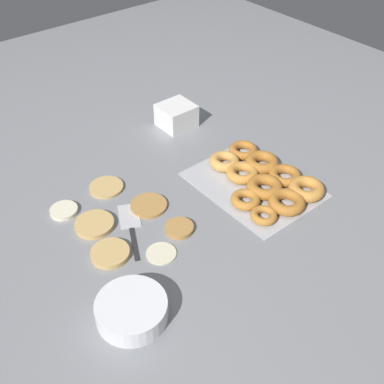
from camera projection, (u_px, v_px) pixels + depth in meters
The scene contains 12 objects.
ground_plane at pixel (160, 203), 1.48m from camera, with size 3.00×3.00×0.00m, color gray.
pancake_0 at pixel (161, 253), 1.31m from camera, with size 0.08×0.08×0.01m, color beige.
pancake_1 at pixel (94, 224), 1.39m from camera, with size 0.11×0.11×0.02m, color tan.
pancake_2 at pixel (149, 205), 1.46m from camera, with size 0.11×0.11×0.01m, color #B27F42.
pancake_3 at pixel (110, 253), 1.31m from camera, with size 0.11×0.11×0.02m, color tan.
pancake_4 at pixel (106, 187), 1.53m from camera, with size 0.11×0.11×0.01m, color tan.
pancake_5 at pixel (64, 210), 1.44m from camera, with size 0.08×0.08×0.01m, color beige.
pancake_6 at pixel (179, 228), 1.38m from camera, with size 0.08×0.08×0.01m, color #B27F42.
donut_tray at pixel (263, 180), 1.53m from camera, with size 0.40×0.30×0.04m.
batter_bowl at pixel (132, 310), 1.14m from camera, with size 0.17×0.17×0.05m.
container_stack at pixel (176, 116), 1.79m from camera, with size 0.12×0.12×0.09m.
spatula at pixel (130, 222), 1.41m from camera, with size 0.23×0.14×0.01m.
Camera 1 is at (-0.92, 0.63, 0.97)m, focal length 45.00 mm.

